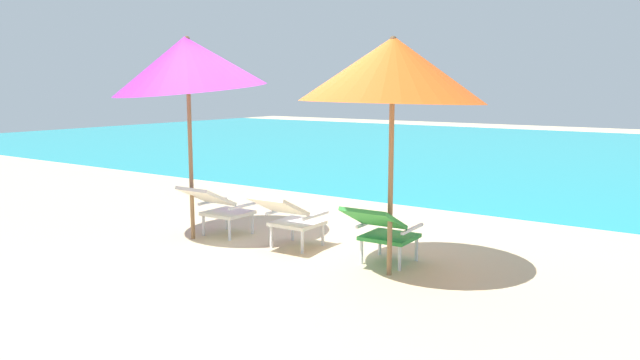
% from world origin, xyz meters
% --- Properties ---
extents(ground_plane, '(40.00, 40.00, 0.00)m').
position_xyz_m(ground_plane, '(0.00, 4.00, 0.00)').
color(ground_plane, '#CCB78E').
extents(ocean_band, '(40.00, 18.00, 0.01)m').
position_xyz_m(ocean_band, '(0.00, 12.19, 0.00)').
color(ocean_band, teal).
rests_on(ocean_band, ground_plane).
extents(lounge_chair_left, '(0.55, 0.88, 0.68)m').
position_xyz_m(lounge_chair_left, '(-1.14, 0.03, 0.40)').
color(lounge_chair_left, silver).
rests_on(lounge_chair_left, ground_plane).
extents(lounge_chair_center, '(0.56, 0.89, 0.68)m').
position_xyz_m(lounge_chair_center, '(-0.07, 0.07, 0.40)').
color(lounge_chair_center, silver).
rests_on(lounge_chair_center, ground_plane).
extents(lounge_chair_right, '(0.57, 0.90, 0.68)m').
position_xyz_m(lounge_chair_right, '(1.13, 0.11, 0.40)').
color(lounge_chair_right, '#338E3D').
rests_on(lounge_chair_right, ground_plane).
extents(beach_umbrella_left, '(2.38, 2.41, 2.52)m').
position_xyz_m(beach_umbrella_left, '(-1.35, -0.19, 2.12)').
color(beach_umbrella_left, olive).
rests_on(beach_umbrella_left, ground_plane).
extents(beach_umbrella_right, '(2.33, 2.34, 2.34)m').
position_xyz_m(beach_umbrella_right, '(1.33, -0.09, 2.01)').
color(beach_umbrella_right, olive).
rests_on(beach_umbrella_right, ground_plane).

